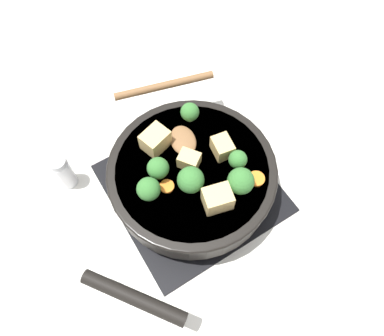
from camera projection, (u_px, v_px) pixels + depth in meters
ground_plane at (192, 188)px, 0.77m from camera, size 2.40×2.40×0.00m
front_burner_grate at (192, 186)px, 0.76m from camera, size 0.31×0.31×0.03m
skillet_pan at (192, 176)px, 0.71m from camera, size 0.38×0.42×0.06m
wooden_spoon at (173, 110)px, 0.74m from camera, size 0.21×0.21×0.02m
tofu_cube_center_large at (218, 199)px, 0.64m from camera, size 0.05×0.06×0.04m
tofu_cube_near_handle at (189, 160)px, 0.68m from camera, size 0.05×0.05×0.03m
tofu_cube_east_chunk at (223, 148)px, 0.69m from camera, size 0.05×0.04×0.03m
tofu_cube_west_chunk at (155, 140)px, 0.69m from camera, size 0.05×0.06×0.04m
broccoli_floret_near_spoon at (191, 180)px, 0.64m from camera, size 0.05×0.05×0.05m
broccoli_floret_center_top at (158, 168)px, 0.66m from camera, size 0.04×0.04×0.05m
broccoli_floret_east_rim at (241, 181)px, 0.64m from camera, size 0.05×0.05×0.05m
broccoli_floret_west_rim at (149, 189)px, 0.64m from camera, size 0.04×0.04×0.05m
broccoli_floret_north_edge at (190, 112)px, 0.72m from camera, size 0.04×0.04×0.04m
broccoli_floret_south_cluster at (238, 160)px, 0.67m from camera, size 0.03×0.03×0.04m
carrot_slice_orange_thin at (167, 186)px, 0.67m from camera, size 0.03×0.03×0.01m
carrot_slice_near_center at (256, 179)px, 0.68m from camera, size 0.03×0.03×0.01m
salt_shaker at (63, 172)px, 0.74m from camera, size 0.04×0.04×0.09m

